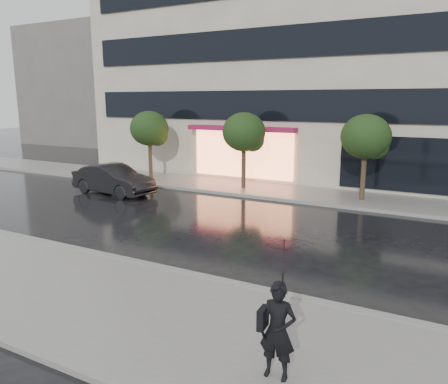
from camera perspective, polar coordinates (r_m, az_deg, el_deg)
The scene contains 12 objects.
ground at distance 12.92m, azimuth -4.93°, elevation -8.89°, with size 120.00×120.00×0.00m, color black.
sidewalk_near at distance 10.56m, azimuth -14.92°, elevation -13.86°, with size 60.00×4.50×0.12m, color slate.
sidewalk_far at distance 21.86m, azimuth 9.93°, elevation -0.20°, with size 60.00×3.50×0.12m, color slate.
curb_near at distance 12.13m, azimuth -7.56°, elevation -10.02°, with size 60.00×0.25×0.14m, color gray.
curb_far at distance 20.24m, azimuth 8.35°, elevation -1.09°, with size 60.00×0.25×0.14m, color gray.
office_building at distance 29.16m, azimuth 15.77°, elevation 20.21°, with size 30.00×12.76×18.00m.
bg_building_left at distance 50.06m, azimuth -15.94°, elevation 13.09°, with size 14.00×10.00×12.00m, color #59544F.
tree_far_west at distance 25.51m, azimuth -9.57°, elevation 8.02°, with size 2.20×2.20×3.99m.
tree_mid_west at distance 22.35m, azimuth 2.79°, elevation 7.64°, with size 2.20×2.20×3.99m.
tree_mid_east at distance 20.49m, azimuth 18.21°, elevation 6.68°, with size 2.20×2.20×3.99m.
parked_car at distance 22.25m, azimuth -14.27°, elevation 1.60°, with size 1.56×4.48×1.48m, color black.
pedestrian_with_umbrella at distance 7.05m, azimuth 7.50°, elevation -11.95°, with size 1.07×1.09×2.41m.
Camera 1 is at (6.68, -10.07, 4.58)m, focal length 35.00 mm.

